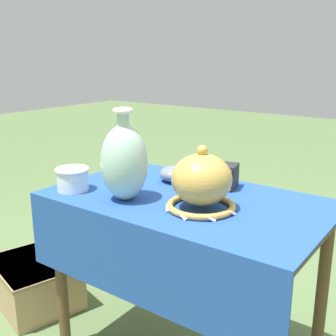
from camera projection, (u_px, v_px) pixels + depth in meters
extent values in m
cylinder|color=brown|center=(61.00, 277.00, 1.68)|extent=(0.04, 0.04, 0.65)
cylinder|color=brown|center=(137.00, 237.00, 2.04)|extent=(0.04, 0.04, 0.65)
cylinder|color=brown|center=(322.00, 296.00, 1.54)|extent=(0.04, 0.04, 0.65)
cube|color=brown|center=(187.00, 203.00, 1.52)|extent=(0.98, 0.57, 0.03)
cube|color=#234C9E|center=(187.00, 198.00, 1.52)|extent=(1.00, 0.59, 0.01)
cube|color=#234C9E|center=(134.00, 265.00, 1.32)|extent=(1.00, 0.01, 0.28)
ellipsoid|color=#A8CCB7|center=(124.00, 163.00, 1.46)|extent=(0.17, 0.17, 0.27)
cylinder|color=#A8CCB7|center=(123.00, 119.00, 1.42)|extent=(0.04, 0.04, 0.05)
torus|color=white|center=(123.00, 110.00, 1.41)|extent=(0.07, 0.07, 0.02)
torus|color=gold|center=(201.00, 206.00, 1.40)|extent=(0.23, 0.23, 0.02)
ellipsoid|color=gold|center=(202.00, 179.00, 1.38)|extent=(0.20, 0.20, 0.17)
sphere|color=gold|center=(202.00, 151.00, 1.35)|extent=(0.04, 0.04, 0.04)
cone|color=white|center=(232.00, 213.00, 1.33)|extent=(0.01, 0.04, 0.03)
cone|color=white|center=(234.00, 204.00, 1.42)|extent=(0.04, 0.04, 0.03)
cone|color=white|center=(218.00, 196.00, 1.49)|extent=(0.04, 0.01, 0.03)
cone|color=white|center=(194.00, 195.00, 1.51)|extent=(0.04, 0.04, 0.03)
cone|color=white|center=(173.00, 199.00, 1.46)|extent=(0.01, 0.04, 0.03)
cone|color=white|center=(167.00, 208.00, 1.38)|extent=(0.04, 0.04, 0.03)
cone|color=white|center=(182.00, 216.00, 1.31)|extent=(0.04, 0.01, 0.03)
cone|color=white|center=(210.00, 219.00, 1.29)|extent=(0.04, 0.04, 0.03)
cube|color=#232328|center=(220.00, 176.00, 1.62)|extent=(0.15, 0.12, 0.09)
cube|color=orange|center=(216.00, 179.00, 1.57)|extent=(0.11, 0.03, 0.08)
ellipsoid|color=slate|center=(175.00, 174.00, 1.70)|extent=(0.13, 0.13, 0.06)
cylinder|color=white|center=(73.00, 180.00, 1.59)|extent=(0.12, 0.12, 0.08)
torus|color=white|center=(72.00, 169.00, 1.57)|extent=(0.13, 0.13, 0.01)
cube|color=tan|center=(36.00, 282.00, 2.04)|extent=(0.48, 0.43, 0.22)
cube|color=#967953|center=(34.00, 263.00, 2.02)|extent=(0.49, 0.44, 0.02)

